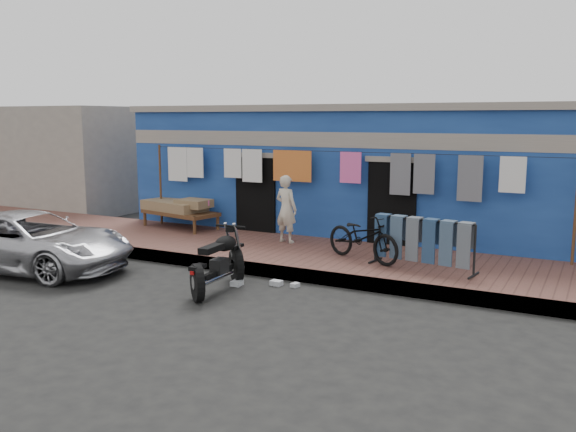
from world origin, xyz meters
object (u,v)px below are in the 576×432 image
at_px(car, 29,240).
at_px(motorcycle, 218,260).
at_px(bicycle, 363,231).
at_px(jeans_rack, 423,243).
at_px(seated_person, 286,209).
at_px(charpoy, 180,214).

height_order(car, motorcycle, car).
xyz_separation_m(car, bicycle, (6.02, 2.93, 0.23)).
bearing_deg(bicycle, jeans_rack, -73.19).
bearing_deg(seated_person, jeans_rack, 175.19).
bearing_deg(car, jeans_rack, -77.89).
relative_size(seated_person, charpoy, 0.65).
xyz_separation_m(car, motorcycle, (4.22, 0.50, -0.05)).
bearing_deg(charpoy, motorcycle, -45.24).
height_order(seated_person, charpoy, seated_person).
height_order(car, bicycle, bicycle).
distance_m(seated_person, motorcycle, 3.35).
bearing_deg(seated_person, motorcycle, 108.03).
bearing_deg(car, motorcycle, -92.20).
xyz_separation_m(bicycle, motorcycle, (-1.81, -2.42, -0.28)).
bearing_deg(seated_person, bicycle, 169.70).
bearing_deg(charpoy, bicycle, -12.97).
relative_size(seated_person, motorcycle, 0.87).
bearing_deg(motorcycle, seated_person, 92.46).
bearing_deg(charpoy, jeans_rack, -11.70).
distance_m(car, bicycle, 6.70).
distance_m(car, jeans_rack, 7.78).
height_order(bicycle, jeans_rack, bicycle).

